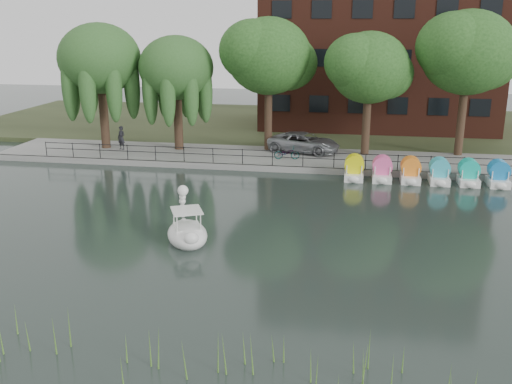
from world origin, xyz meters
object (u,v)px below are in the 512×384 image
(minivan, at_px, (304,141))
(bicycle, at_px, (287,152))
(pedestrian, at_px, (121,136))
(swan_boat, at_px, (187,230))

(minivan, xyz_separation_m, bicycle, (-0.95, -2.36, -0.32))
(bicycle, distance_m, pedestrian, 12.39)
(minivan, relative_size, pedestrian, 2.96)
(bicycle, height_order, pedestrian, pedestrian)
(minivan, bearing_deg, pedestrian, 109.62)
(pedestrian, bearing_deg, minivan, 25.20)
(pedestrian, distance_m, swan_boat, 18.57)
(pedestrian, xyz_separation_m, swan_boat, (9.62, -15.86, -0.88))
(pedestrian, relative_size, swan_boat, 0.61)
(bicycle, height_order, swan_boat, swan_boat)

